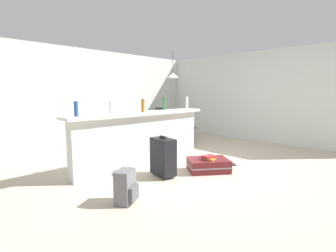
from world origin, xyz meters
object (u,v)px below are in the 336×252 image
dining_table (170,118)px  book_stack (209,157)px  bottle_blue (76,109)px  bottle_amber (143,106)px  bottle_white (111,107)px  backpack_grey (126,187)px  bottle_clear (187,103)px  bottle_green (164,104)px  pendant_lamp (173,75)px  suitcase_upright_black (163,156)px  dining_chair_near_partition (183,124)px  suitcase_flat_maroon (208,165)px  dining_chair_far_side (159,121)px

dining_table → book_stack: bearing=-122.5°
bottle_blue → bottle_amber: size_ratio=0.95×
bottle_white → bottle_blue: bearing=-176.1°
bottle_amber → backpack_grey: bearing=-137.4°
bottle_blue → bottle_clear: size_ratio=0.85×
bottle_white → backpack_grey: 1.62m
bottle_clear → book_stack: bearing=-122.5°
bottle_green → pendant_lamp: size_ratio=0.32×
bottle_white → suitcase_upright_black: bearing=-60.8°
dining_table → suitcase_upright_black: (-2.34, -2.13, -0.32)m
bottle_amber → book_stack: bottle_amber is taller
pendant_lamp → suitcase_upright_black: bearing=-138.9°
bottle_amber → pendant_lamp: pendant_lamp is taller
bottle_green → dining_table: 2.06m
dining_chair_near_partition → pendant_lamp: pendant_lamp is taller
bottle_white → bottle_amber: bottle_amber is taller
bottle_amber → backpack_grey: bottle_amber is taller
suitcase_flat_maroon → book_stack: bearing=-119.8°
bottle_white → dining_table: 3.12m
pendant_lamp → book_stack: bearing=-123.9°
bottle_green → backpack_grey: 2.41m
book_stack → pendant_lamp: bearing=56.1°
book_stack → suitcase_flat_maroon: bearing=60.2°
dining_chair_near_partition → pendant_lamp: size_ratio=1.21×
dining_table → backpack_grey: size_ratio=2.62×
bottle_blue → dining_chair_far_side: size_ratio=0.25×
bottle_white → dining_chair_far_side: (2.82, 1.85, -0.60)m
suitcase_upright_black → dining_table: bearing=42.3°
dining_table → suitcase_upright_black: 3.18m
bottle_white → bottle_green: size_ratio=0.90×
bottle_clear → dining_table: (0.88, 1.38, -0.50)m
bottle_clear → dining_table: size_ratio=0.25×
bottle_white → suitcase_upright_black: (0.45, -0.80, -0.79)m
bottle_blue → bottle_white: (0.63, 0.04, -0.00)m
dining_table → pendant_lamp: (0.07, -0.03, 1.20)m
bottle_blue → suitcase_upright_black: bearing=-35.1°
bottle_clear → suitcase_upright_black: size_ratio=0.40×
dining_chair_far_side → bottle_amber: bearing=-138.4°
bottle_green → bottle_blue: bearing=-178.1°
bottle_blue → dining_chair_near_partition: bottle_blue is taller
bottle_clear → pendant_lamp: 1.79m
dining_chair_far_side → backpack_grey: 4.58m
bottle_amber → dining_chair_far_side: bearing=41.6°
dining_table → dining_chair_near_partition: 0.59m
bottle_blue → bottle_amber: bottle_amber is taller
bottle_green → bottle_amber: bearing=-168.0°
bottle_blue → pendant_lamp: 3.81m
bottle_blue → backpack_grey: size_ratio=0.55×
bottle_amber → bottle_green: bearing=12.0°
bottle_clear → dining_chair_near_partition: (0.79, 0.81, -0.63)m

